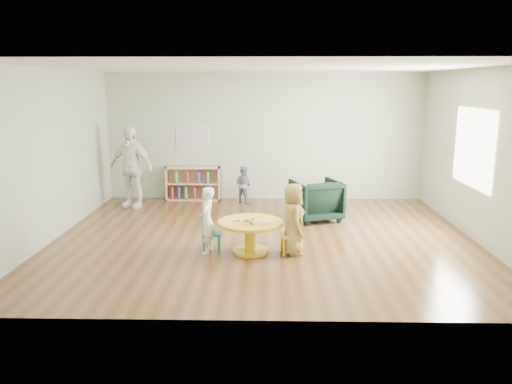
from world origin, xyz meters
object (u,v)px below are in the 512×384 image
activity_table (250,231)px  armchair (316,200)px  child_left (207,220)px  toddler (243,184)px  bookshelf (193,184)px  kid_chair_right (294,234)px  child_right (293,219)px  kid_chair_left (209,232)px  adult_caretaker (131,167)px

activity_table → armchair: 2.26m
child_left → toddler: (0.40, 3.33, -0.11)m
bookshelf → child_left: size_ratio=1.17×
activity_table → bookshelf: bearing=111.5°
child_left → activity_table: bearing=97.5°
kid_chair_right → child_left: (-1.33, 0.02, 0.20)m
kid_chair_right → toddler: bearing=9.9°
activity_table → child_left: 0.68m
child_right → toddler: bearing=3.7°
activity_table → child_left: bearing=-178.1°
kid_chair_right → kid_chair_left: bearing=79.7°
kid_chair_right → child_right: 0.24m
armchair → child_right: 2.06m
activity_table → adult_caretaker: size_ratio=0.58×
kid_chair_left → adult_caretaker: adult_caretaker is taller
bookshelf → toddler: bearing=-13.4°
adult_caretaker → bookshelf: bearing=52.8°
armchair → child_right: bearing=56.0°
kid_chair_left → armchair: (1.84, 1.85, 0.09)m
child_left → toddler: 3.36m
child_right → adult_caretaker: bearing=36.6°
bookshelf → child_right: 4.18m
kid_chair_left → activity_table: bearing=76.2°
toddler → kid_chair_right: bearing=137.6°
kid_chair_left → adult_caretaker: 3.43m
activity_table → armchair: (1.19, 1.92, 0.05)m
kid_chair_right → armchair: bearing=-20.5°
kid_chair_right → toddler: 3.47m
bookshelf → child_right: child_right is taller
bookshelf → child_right: (2.06, -3.64, 0.18)m
toddler → adult_caretaker: adult_caretaker is taller
activity_table → adult_caretaker: (-2.58, 2.85, 0.52)m
kid_chair_left → child_right: (1.30, -0.13, 0.25)m
kid_chair_left → bookshelf: bearing=-175.4°
kid_chair_left → kid_chair_right: bearing=77.7°
bookshelf → adult_caretaker: size_ratio=0.70×
adult_caretaker → kid_chair_right: bearing=-21.1°
activity_table → child_left: child_left is taller
armchair → child_left: bearing=27.8°
kid_chair_left → child_left: size_ratio=0.54×
adult_caretaker → toddler: bearing=31.9°
kid_chair_right → activity_table: bearing=81.2°
kid_chair_right → bookshelf: 4.17m
armchair → child_right: size_ratio=0.78×
kid_chair_right → child_left: size_ratio=0.57×
activity_table → child_right: size_ratio=0.91×
kid_chair_left → kid_chair_right: size_ratio=0.95×
armchair → activity_table: bearing=39.6°
activity_table → kid_chair_right: size_ratio=1.70×
armchair → child_left: size_ratio=0.83×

